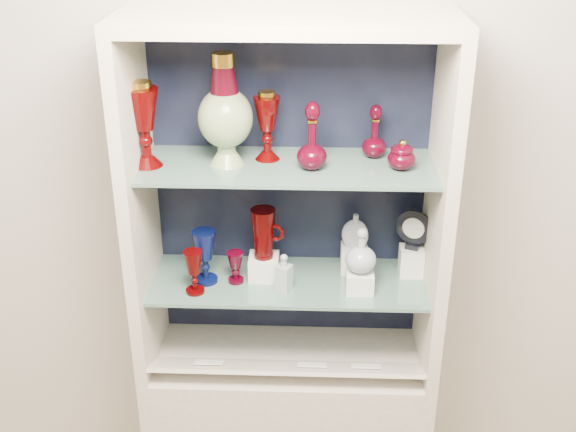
{
  "coord_description": "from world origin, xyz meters",
  "views": [
    {
      "loc": [
        0.08,
        -0.56,
        2.31
      ],
      "look_at": [
        0.0,
        1.53,
        1.3
      ],
      "focal_mm": 45.0,
      "sensor_mm": 36.0,
      "label": 1
    }
  ],
  "objects_px": {
    "ruby_goblet_small": "(235,267)",
    "lidded_bowl": "(402,154)",
    "enamel_urn": "(225,110)",
    "ruby_decanter_a": "(312,132)",
    "cobalt_goblet": "(205,257)",
    "ruby_pitcher": "(263,233)",
    "pedestal_lamp_left": "(144,125)",
    "pedestal_lamp_right": "(267,126)",
    "clear_round_decanter": "(361,251)",
    "flat_flask": "(355,230)",
    "ruby_decanter_b": "(375,130)",
    "cameo_medallion": "(414,229)",
    "ruby_goblet_tall": "(194,272)",
    "clear_square_bottle": "(284,272)"
  },
  "relations": [
    {
      "from": "cobalt_goblet",
      "to": "enamel_urn",
      "type": "bearing_deg",
      "value": 14.49
    },
    {
      "from": "pedestal_lamp_right",
      "to": "ruby_decanter_a",
      "type": "height_order",
      "value": "ruby_decanter_a"
    },
    {
      "from": "flat_flask",
      "to": "cameo_medallion",
      "type": "distance_m",
      "value": 0.2
    },
    {
      "from": "ruby_goblet_tall",
      "to": "ruby_goblet_small",
      "type": "distance_m",
      "value": 0.15
    },
    {
      "from": "pedestal_lamp_left",
      "to": "flat_flask",
      "type": "xyz_separation_m",
      "value": [
        0.66,
        0.1,
        -0.4
      ]
    },
    {
      "from": "ruby_decanter_b",
      "to": "clear_round_decanter",
      "type": "relative_size",
      "value": 1.23
    },
    {
      "from": "pedestal_lamp_right",
      "to": "ruby_goblet_small",
      "type": "height_order",
      "value": "pedestal_lamp_right"
    },
    {
      "from": "ruby_decanter_b",
      "to": "pedestal_lamp_right",
      "type": "bearing_deg",
      "value": -175.12
    },
    {
      "from": "ruby_goblet_small",
      "to": "lidded_bowl",
      "type": "bearing_deg",
      "value": -0.43
    },
    {
      "from": "enamel_urn",
      "to": "clear_round_decanter",
      "type": "relative_size",
      "value": 2.32
    },
    {
      "from": "enamel_urn",
      "to": "clear_round_decanter",
      "type": "distance_m",
      "value": 0.63
    },
    {
      "from": "pedestal_lamp_left",
      "to": "ruby_goblet_small",
      "type": "xyz_separation_m",
      "value": [
        0.26,
        0.0,
        -0.5
      ]
    },
    {
      "from": "pedestal_lamp_right",
      "to": "ruby_goblet_tall",
      "type": "distance_m",
      "value": 0.53
    },
    {
      "from": "clear_round_decanter",
      "to": "ruby_pitcher",
      "type": "bearing_deg",
      "value": 167.48
    },
    {
      "from": "ruby_decanter_a",
      "to": "ruby_pitcher",
      "type": "relative_size",
      "value": 1.38
    },
    {
      "from": "clear_square_bottle",
      "to": "cameo_medallion",
      "type": "relative_size",
      "value": 0.92
    },
    {
      "from": "cobalt_goblet",
      "to": "clear_round_decanter",
      "type": "bearing_deg",
      "value": -4.09
    },
    {
      "from": "enamel_urn",
      "to": "ruby_pitcher",
      "type": "distance_m",
      "value": 0.44
    },
    {
      "from": "ruby_decanter_a",
      "to": "clear_round_decanter",
      "type": "xyz_separation_m",
      "value": [
        0.16,
        -0.02,
        -0.39
      ]
    },
    {
      "from": "ruby_goblet_small",
      "to": "clear_square_bottle",
      "type": "height_order",
      "value": "clear_square_bottle"
    },
    {
      "from": "pedestal_lamp_left",
      "to": "cobalt_goblet",
      "type": "distance_m",
      "value": 0.49
    },
    {
      "from": "enamel_urn",
      "to": "ruby_decanter_b",
      "type": "height_order",
      "value": "enamel_urn"
    },
    {
      "from": "ruby_decanter_a",
      "to": "flat_flask",
      "type": "height_order",
      "value": "ruby_decanter_a"
    },
    {
      "from": "lidded_bowl",
      "to": "clear_square_bottle",
      "type": "bearing_deg",
      "value": -173.32
    },
    {
      "from": "ruby_decanter_a",
      "to": "ruby_decanter_b",
      "type": "relative_size",
      "value": 1.3
    },
    {
      "from": "cobalt_goblet",
      "to": "ruby_pitcher",
      "type": "bearing_deg",
      "value": 10.1
    },
    {
      "from": "pedestal_lamp_right",
      "to": "ruby_decanter_b",
      "type": "relative_size",
      "value": 1.2
    },
    {
      "from": "enamel_urn",
      "to": "clear_round_decanter",
      "type": "height_order",
      "value": "enamel_urn"
    },
    {
      "from": "enamel_urn",
      "to": "ruby_pitcher",
      "type": "bearing_deg",
      "value": 6.65
    },
    {
      "from": "ruby_pitcher",
      "to": "ruby_goblet_small",
      "type": "bearing_deg",
      "value": -146.1
    },
    {
      "from": "ruby_goblet_tall",
      "to": "clear_round_decanter",
      "type": "relative_size",
      "value": 1.0
    },
    {
      "from": "ruby_decanter_a",
      "to": "cameo_medallion",
      "type": "xyz_separation_m",
      "value": [
        0.34,
        0.09,
        -0.37
      ]
    },
    {
      "from": "pedestal_lamp_left",
      "to": "ruby_decanter_b",
      "type": "height_order",
      "value": "pedestal_lamp_left"
    },
    {
      "from": "ruby_decanter_b",
      "to": "clear_round_decanter",
      "type": "height_order",
      "value": "ruby_decanter_b"
    },
    {
      "from": "pedestal_lamp_left",
      "to": "ruby_pitcher",
      "type": "distance_m",
      "value": 0.53
    },
    {
      "from": "ruby_pitcher",
      "to": "cameo_medallion",
      "type": "xyz_separation_m",
      "value": [
        0.5,
        0.04,
        0.01
      ]
    },
    {
      "from": "enamel_urn",
      "to": "ruby_goblet_small",
      "type": "bearing_deg",
      "value": -52.04
    },
    {
      "from": "ruby_decanter_b",
      "to": "ruby_pitcher",
      "type": "bearing_deg",
      "value": -170.09
    },
    {
      "from": "ruby_decanter_a",
      "to": "enamel_urn",
      "type": "bearing_deg",
      "value": 172.63
    },
    {
      "from": "lidded_bowl",
      "to": "ruby_decanter_a",
      "type": "bearing_deg",
      "value": -178.16
    },
    {
      "from": "clear_round_decanter",
      "to": "ruby_decanter_b",
      "type": "bearing_deg",
      "value": 75.4
    },
    {
      "from": "ruby_decanter_a",
      "to": "ruby_goblet_small",
      "type": "distance_m",
      "value": 0.55
    },
    {
      "from": "enamel_urn",
      "to": "lidded_bowl",
      "type": "height_order",
      "value": "enamel_urn"
    },
    {
      "from": "pedestal_lamp_right",
      "to": "ruby_decanter_b",
      "type": "xyz_separation_m",
      "value": [
        0.34,
        0.03,
        -0.02
      ]
    },
    {
      "from": "ruby_decanter_a",
      "to": "pedestal_lamp_left",
      "type": "bearing_deg",
      "value": 178.95
    },
    {
      "from": "ruby_decanter_a",
      "to": "cobalt_goblet",
      "type": "xyz_separation_m",
      "value": [
        -0.35,
        0.01,
        -0.45
      ]
    },
    {
      "from": "cobalt_goblet",
      "to": "pedestal_lamp_left",
      "type": "bearing_deg",
      "value": -178.8
    },
    {
      "from": "pedestal_lamp_right",
      "to": "clear_square_bottle",
      "type": "distance_m",
      "value": 0.48
    },
    {
      "from": "pedestal_lamp_left",
      "to": "cobalt_goblet",
      "type": "xyz_separation_m",
      "value": [
        0.16,
        0.0,
        -0.46
      ]
    },
    {
      "from": "ruby_goblet_tall",
      "to": "ruby_goblet_small",
      "type": "relative_size",
      "value": 1.36
    }
  ]
}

